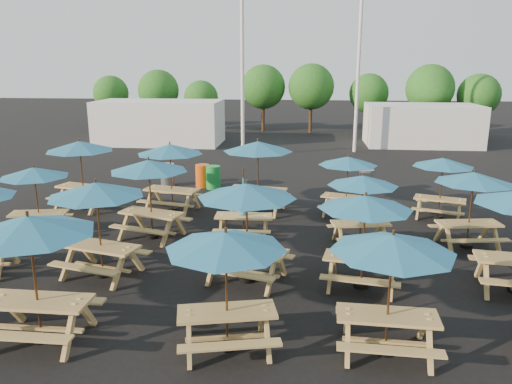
# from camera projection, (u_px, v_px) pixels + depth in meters

# --- Properties ---
(ground) EXTENTS (120.00, 120.00, 0.00)m
(ground) POSITION_uv_depth(u_px,v_px,m) (251.00, 240.00, 15.00)
(ground) COLOR black
(ground) RESTS_ON ground
(picnic_unit_2) EXTENTS (2.39, 2.39, 2.15)m
(picnic_unit_2) POSITION_uv_depth(u_px,v_px,m) (34.00, 176.00, 14.99)
(picnic_unit_2) COLOR tan
(picnic_unit_2) RESTS_ON ground
(picnic_unit_3) EXTENTS (2.95, 2.95, 2.50)m
(picnic_unit_3) POSITION_uv_depth(u_px,v_px,m) (80.00, 150.00, 17.71)
(picnic_unit_3) COLOR tan
(picnic_unit_3) RESTS_ON ground
(picnic_unit_4) EXTENTS (2.40, 2.40, 2.51)m
(picnic_unit_4) POSITION_uv_depth(u_px,v_px,m) (29.00, 232.00, 9.02)
(picnic_unit_4) COLOR tan
(picnic_unit_4) RESTS_ON ground
(picnic_unit_5) EXTENTS (2.81, 2.81, 2.42)m
(picnic_unit_5) POSITION_uv_depth(u_px,v_px,m) (96.00, 194.00, 11.93)
(picnic_unit_5) COLOR tan
(picnic_unit_5) RESTS_ON ground
(picnic_unit_6) EXTENTS (2.89, 2.89, 2.43)m
(picnic_unit_6) POSITION_uv_depth(u_px,v_px,m) (149.00, 170.00, 14.66)
(picnic_unit_6) COLOR tan
(picnic_unit_6) RESTS_ON ground
(picnic_unit_7) EXTENTS (2.77, 2.77, 2.44)m
(picnic_unit_7) POSITION_uv_depth(u_px,v_px,m) (170.00, 153.00, 17.41)
(picnic_unit_7) COLOR tan
(picnic_unit_7) RESTS_ON ground
(picnic_unit_8) EXTENTS (2.63, 2.63, 2.30)m
(picnic_unit_8) POSITION_uv_depth(u_px,v_px,m) (226.00, 247.00, 8.79)
(picnic_unit_8) COLOR tan
(picnic_unit_8) RESTS_ON ground
(picnic_unit_9) EXTENTS (2.91, 2.91, 2.47)m
(picnic_unit_9) POSITION_uv_depth(u_px,v_px,m) (247.00, 196.00, 11.64)
(picnic_unit_9) COLOR tan
(picnic_unit_9) RESTS_ON ground
(picnic_unit_10) EXTENTS (1.73, 1.51, 2.17)m
(picnic_unit_10) POSITION_uv_depth(u_px,v_px,m) (244.00, 210.00, 14.94)
(picnic_unit_10) COLOR tan
(picnic_unit_10) RESTS_ON ground
(picnic_unit_11) EXTENTS (2.87, 2.87, 2.56)m
(picnic_unit_11) POSITION_uv_depth(u_px,v_px,m) (258.00, 150.00, 17.29)
(picnic_unit_11) COLOR tan
(picnic_unit_11) RESTS_ON ground
(picnic_unit_12) EXTENTS (2.30, 2.30, 2.31)m
(picnic_unit_12) POSITION_uv_depth(u_px,v_px,m) (392.00, 250.00, 8.65)
(picnic_unit_12) COLOR tan
(picnic_unit_12) RESTS_ON ground
(picnic_unit_13) EXTENTS (2.51, 2.51, 2.27)m
(picnic_unit_13) POSITION_uv_depth(u_px,v_px,m) (365.00, 207.00, 11.33)
(picnic_unit_13) COLOR tan
(picnic_unit_13) RESTS_ON ground
(picnic_unit_14) EXTENTS (2.36, 2.36, 2.10)m
(picnic_unit_14) POSITION_uv_depth(u_px,v_px,m) (363.00, 184.00, 14.08)
(picnic_unit_14) COLOR tan
(picnic_unit_14) RESTS_ON ground
(picnic_unit_15) EXTENTS (2.54, 2.54, 2.11)m
(picnic_unit_15) POSITION_uv_depth(u_px,v_px,m) (348.00, 164.00, 16.90)
(picnic_unit_15) COLOR tan
(picnic_unit_15) RESTS_ON ground
(picnic_unit_18) EXTENTS (2.43, 2.43, 2.24)m
(picnic_unit_18) POSITION_uv_depth(u_px,v_px,m) (474.00, 182.00, 13.91)
(picnic_unit_18) COLOR tan
(picnic_unit_18) RESTS_ON ground
(picnic_unit_19) EXTENTS (2.56, 2.56, 2.12)m
(picnic_unit_19) POSITION_uv_depth(u_px,v_px,m) (443.00, 165.00, 16.64)
(picnic_unit_19) COLOR tan
(picnic_unit_19) RESTS_ON ground
(waste_bin_0) EXTENTS (0.60, 0.60, 0.97)m
(waste_bin_0) POSITION_uv_depth(u_px,v_px,m) (168.00, 175.00, 21.53)
(waste_bin_0) COLOR gray
(waste_bin_0) RESTS_ON ground
(waste_bin_1) EXTENTS (0.60, 0.60, 0.97)m
(waste_bin_1) POSITION_uv_depth(u_px,v_px,m) (203.00, 176.00, 21.32)
(waste_bin_1) COLOR #E14F0D
(waste_bin_1) RESTS_ON ground
(waste_bin_2) EXTENTS (0.60, 0.60, 0.97)m
(waste_bin_2) POSITION_uv_depth(u_px,v_px,m) (213.00, 177.00, 21.03)
(waste_bin_2) COLOR #198B35
(waste_bin_2) RESTS_ON ground
(waste_bin_3) EXTENTS (0.60, 0.60, 0.97)m
(waste_bin_3) POSITION_uv_depth(u_px,v_px,m) (366.00, 181.00, 20.32)
(waste_bin_3) COLOR gray
(waste_bin_3) RESTS_ON ground
(mast_0) EXTENTS (0.20, 0.20, 12.00)m
(mast_0) POSITION_uv_depth(u_px,v_px,m) (242.00, 47.00, 27.18)
(mast_0) COLOR silver
(mast_0) RESTS_ON ground
(mast_1) EXTENTS (0.20, 0.20, 12.00)m
(mast_1) POSITION_uv_depth(u_px,v_px,m) (359.00, 48.00, 28.48)
(mast_1) COLOR silver
(mast_1) RESTS_ON ground
(event_tent_0) EXTENTS (8.00, 4.00, 2.80)m
(event_tent_0) POSITION_uv_depth(u_px,v_px,m) (160.00, 122.00, 32.76)
(event_tent_0) COLOR silver
(event_tent_0) RESTS_ON ground
(event_tent_1) EXTENTS (7.00, 4.00, 2.60)m
(event_tent_1) POSITION_uv_depth(u_px,v_px,m) (422.00, 125.00, 32.12)
(event_tent_1) COLOR silver
(event_tent_1) RESTS_ON ground
(tree_0) EXTENTS (2.80, 2.80, 4.24)m
(tree_0) POSITION_uv_depth(u_px,v_px,m) (111.00, 93.00, 39.97)
(tree_0) COLOR #382314
(tree_0) RESTS_ON ground
(tree_1) EXTENTS (3.11, 3.11, 4.72)m
(tree_1) POSITION_uv_depth(u_px,v_px,m) (158.00, 90.00, 38.17)
(tree_1) COLOR #382314
(tree_1) RESTS_ON ground
(tree_2) EXTENTS (2.59, 2.59, 3.93)m
(tree_2) POSITION_uv_depth(u_px,v_px,m) (201.00, 98.00, 37.74)
(tree_2) COLOR #382314
(tree_2) RESTS_ON ground
(tree_3) EXTENTS (3.36, 3.36, 5.09)m
(tree_3) POSITION_uv_depth(u_px,v_px,m) (263.00, 87.00, 38.13)
(tree_3) COLOR #382314
(tree_3) RESTS_ON ground
(tree_4) EXTENTS (3.41, 3.41, 5.17)m
(tree_4) POSITION_uv_depth(u_px,v_px,m) (311.00, 87.00, 37.32)
(tree_4) COLOR #382314
(tree_4) RESTS_ON ground
(tree_5) EXTENTS (2.94, 2.94, 4.45)m
(tree_5) POSITION_uv_depth(u_px,v_px,m) (369.00, 93.00, 37.43)
(tree_5) COLOR #382314
(tree_5) RESTS_ON ground
(tree_6) EXTENTS (3.38, 3.38, 5.13)m
(tree_6) POSITION_uv_depth(u_px,v_px,m) (430.00, 89.00, 35.22)
(tree_6) COLOR #382314
(tree_6) RESTS_ON ground
(tree_7) EXTENTS (2.95, 2.95, 4.48)m
(tree_7) POSITION_uv_depth(u_px,v_px,m) (479.00, 95.00, 35.03)
(tree_7) COLOR #382314
(tree_7) RESTS_ON ground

